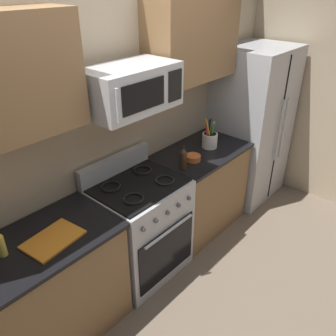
{
  "coord_description": "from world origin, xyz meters",
  "views": [
    {
      "loc": [
        -1.68,
        -1.12,
        2.46
      ],
      "look_at": [
        0.23,
        0.56,
        1.03
      ],
      "focal_mm": 37.17,
      "sensor_mm": 36.0,
      "label": 1
    }
  ],
  "objects": [
    {
      "name": "utensil_crock",
      "position": [
        1.0,
        0.68,
        0.99
      ],
      "size": [
        0.15,
        0.15,
        0.31
      ],
      "color": "white",
      "rests_on": "counter_right"
    },
    {
      "name": "bottle_oil",
      "position": [
        -1.13,
        0.74,
        1.0
      ],
      "size": [
        0.05,
        0.05,
        0.2
      ],
      "color": "gold",
      "rests_on": "counter_left"
    },
    {
      "name": "range_oven",
      "position": [
        -0.0,
        0.69,
        0.47
      ],
      "size": [
        0.76,
        0.68,
        1.09
      ],
      "color": "#B2B5BA",
      "rests_on": "ground"
    },
    {
      "name": "counter_left",
      "position": [
        -0.99,
        0.69,
        0.46
      ],
      "size": [
        1.19,
        0.63,
        0.91
      ],
      "color": "olive",
      "rests_on": "ground"
    },
    {
      "name": "bottle_soy",
      "position": [
        0.48,
        0.59,
        1.01
      ],
      "size": [
        0.07,
        0.07,
        0.22
      ],
      "color": "#382314",
      "rests_on": "counter_right"
    },
    {
      "name": "wall_back",
      "position": [
        0.0,
        1.07,
        1.3
      ],
      "size": [
        8.0,
        0.1,
        2.6
      ],
      "primitive_type": "cube",
      "color": "tan",
      "rests_on": "ground"
    },
    {
      "name": "ground_plane",
      "position": [
        0.0,
        0.0,
        0.0
      ],
      "size": [
        16.0,
        16.0,
        0.0
      ],
      "primitive_type": "plane",
      "color": "#6B5B4C"
    },
    {
      "name": "prep_bowl",
      "position": [
        0.66,
        0.62,
        0.94
      ],
      "size": [
        0.15,
        0.15,
        0.06
      ],
      "color": "#D1662D",
      "rests_on": "counter_right"
    },
    {
      "name": "microwave",
      "position": [
        -0.0,
        0.72,
        1.73
      ],
      "size": [
        0.72,
        0.44,
        0.33
      ],
      "color": "#B2B5BA"
    },
    {
      "name": "counter_right",
      "position": [
        0.89,
        0.69,
        0.46
      ],
      "size": [
        0.99,
        0.63,
        0.91
      ],
      "color": "olive",
      "rests_on": "ground"
    },
    {
      "name": "refrigerator",
      "position": [
        1.83,
        0.67,
        0.9
      ],
      "size": [
        0.85,
        0.74,
        1.8
      ],
      "color": "#B2B5BA",
      "rests_on": "ground"
    },
    {
      "name": "cutting_board",
      "position": [
        -0.85,
        0.62,
        0.92
      ],
      "size": [
        0.4,
        0.3,
        0.02
      ],
      "primitive_type": "cube",
      "rotation": [
        0.0,
        0.0,
        0.13
      ],
      "color": "orange",
      "rests_on": "counter_left"
    },
    {
      "name": "upper_cabinets_right",
      "position": [
        0.89,
        0.85,
        1.95
      ],
      "size": [
        0.98,
        0.34,
        0.71
      ],
      "color": "olive"
    },
    {
      "name": "wall_right",
      "position": [
        2.36,
        0.0,
        1.3
      ],
      "size": [
        0.1,
        8.0,
        2.6
      ],
      "primitive_type": "cube",
      "color": "tan",
      "rests_on": "ground"
    }
  ]
}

